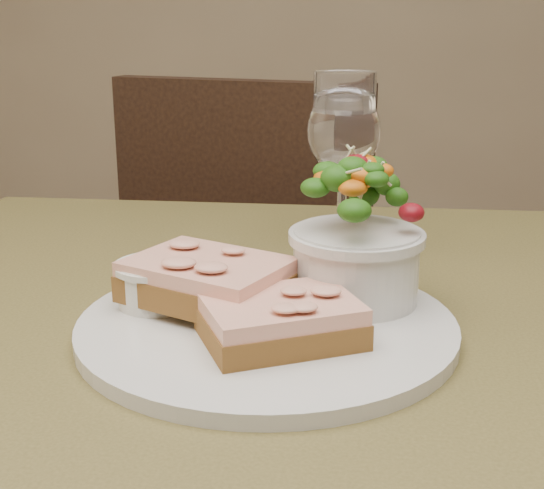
# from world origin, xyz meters

# --- Properties ---
(cafe_table) EXTENTS (0.80, 0.80, 0.75)m
(cafe_table) POSITION_xyz_m (0.00, 0.00, 0.65)
(cafe_table) COLOR #48411E
(cafe_table) RESTS_ON ground
(chair_far) EXTENTS (0.51, 0.51, 0.90)m
(chair_far) POSITION_xyz_m (-0.05, 0.73, 0.29)
(chair_far) COLOR black
(chair_far) RESTS_ON ground
(dinner_plate) EXTENTS (0.30, 0.30, 0.01)m
(dinner_plate) POSITION_xyz_m (0.02, -0.03, 0.76)
(dinner_plate) COLOR silver
(dinner_plate) RESTS_ON cafe_table
(sandwich_front) EXTENTS (0.14, 0.12, 0.03)m
(sandwich_front) POSITION_xyz_m (0.03, -0.07, 0.78)
(sandwich_front) COLOR #4F2B15
(sandwich_front) RESTS_ON dinner_plate
(sandwich_back) EXTENTS (0.15, 0.14, 0.03)m
(sandwich_back) POSITION_xyz_m (-0.03, -0.01, 0.79)
(sandwich_back) COLOR #4F2B15
(sandwich_back) RESTS_ON dinner_plate
(ramekin) EXTENTS (0.07, 0.07, 0.04)m
(ramekin) POSITION_xyz_m (-0.08, -0.00, 0.78)
(ramekin) COLOR silver
(ramekin) RESTS_ON dinner_plate
(salad_bowl) EXTENTS (0.11, 0.11, 0.13)m
(salad_bowl) POSITION_xyz_m (0.09, 0.02, 0.82)
(salad_bowl) COLOR silver
(salad_bowl) RESTS_ON dinner_plate
(garnish) EXTENTS (0.05, 0.04, 0.02)m
(garnish) POSITION_xyz_m (-0.05, 0.06, 0.77)
(garnish) COLOR #163D0B
(garnish) RESTS_ON dinner_plate
(wine_glass) EXTENTS (0.08, 0.08, 0.18)m
(wine_glass) POSITION_xyz_m (0.07, 0.20, 0.87)
(wine_glass) COLOR white
(wine_glass) RESTS_ON cafe_table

